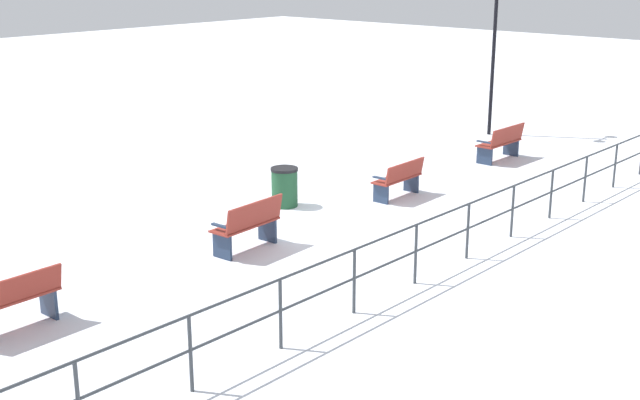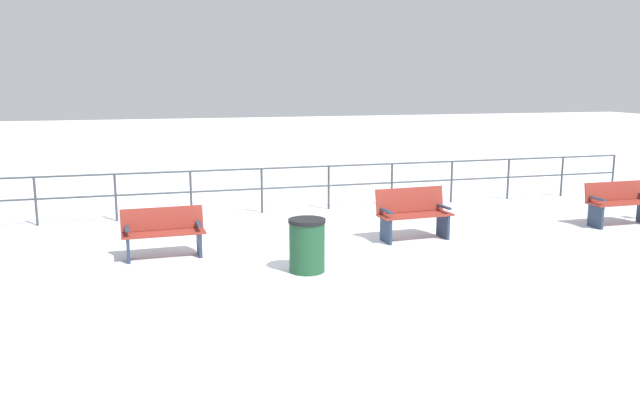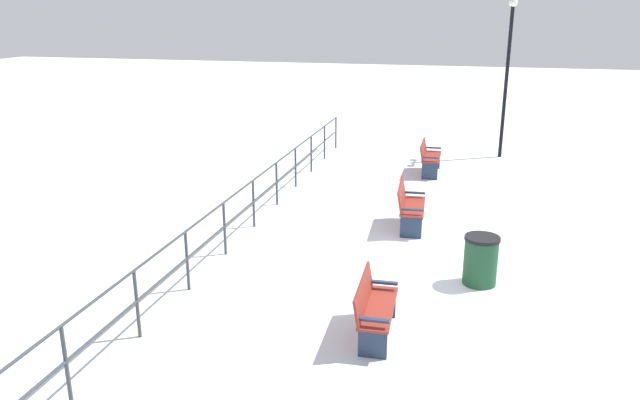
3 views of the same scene
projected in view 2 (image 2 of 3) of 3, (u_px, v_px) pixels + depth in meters
ground_plane at (297, 249)px, 11.31m from camera, size 80.00×80.00×0.00m
bench_second at (163, 232)px, 10.71m from camera, size 0.52×1.37×0.83m
bench_third at (413, 213)px, 11.93m from camera, size 0.61×1.41×0.95m
bench_fourth at (619, 203)px, 13.10m from camera, size 0.54×1.43×0.88m
waterfront_railing at (262, 183)px, 14.26m from camera, size 0.05×18.72×1.02m
trash_bin at (307, 245)px, 9.92m from camera, size 0.58×0.58×0.83m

